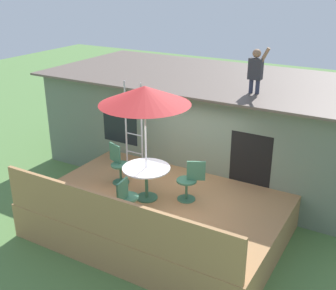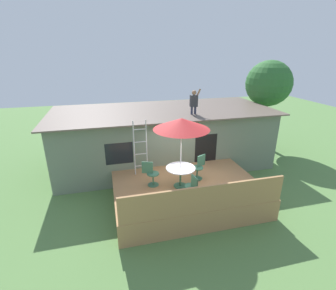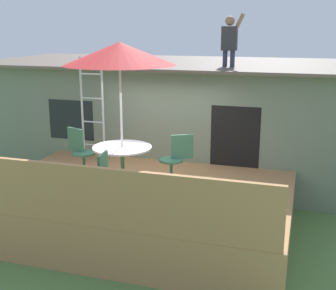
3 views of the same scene
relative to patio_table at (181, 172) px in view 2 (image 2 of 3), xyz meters
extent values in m
plane|color=#567F42|center=(0.28, 0.21, -1.39)|extent=(40.00, 40.00, 0.00)
cube|color=slate|center=(0.28, 3.81, -0.04)|extent=(10.00, 4.00, 2.70)
cube|color=#66564C|center=(0.28, 3.81, 1.34)|extent=(10.50, 4.50, 0.06)
cube|color=black|center=(-2.01, 1.82, 0.16)|extent=(1.10, 0.03, 0.90)
cube|color=black|center=(1.70, 1.82, -0.34)|extent=(1.00, 0.03, 2.00)
cube|color=#A87A4C|center=(0.28, 0.21, -0.99)|extent=(5.32, 3.84, 0.80)
cube|color=#A87A4C|center=(0.28, -1.65, -0.14)|extent=(5.22, 0.08, 0.90)
cylinder|color=#33664C|center=(0.00, 0.00, -0.57)|extent=(0.48, 0.48, 0.03)
cylinder|color=#33664C|center=(0.00, 0.00, -0.22)|extent=(0.07, 0.07, 0.71)
cylinder|color=silver|center=(0.00, 0.00, 0.14)|extent=(1.04, 1.04, 0.03)
cylinder|color=silver|center=(0.00, 0.00, 0.61)|extent=(0.04, 0.04, 2.40)
cone|color=red|center=(0.00, 0.00, 1.76)|extent=(1.90, 1.90, 0.38)
cylinder|color=silver|center=(-1.46, 1.32, 0.51)|extent=(0.04, 0.04, 2.20)
cylinder|color=silver|center=(-0.98, 1.32, 0.51)|extent=(0.04, 0.04, 2.20)
cylinder|color=silver|center=(-1.22, 1.32, -0.24)|extent=(0.48, 0.03, 0.03)
cylinder|color=silver|center=(-1.22, 1.32, 0.26)|extent=(0.48, 0.03, 0.03)
cylinder|color=silver|center=(-1.22, 1.32, 0.76)|extent=(0.48, 0.03, 0.03)
cylinder|color=silver|center=(-1.22, 1.32, 1.26)|extent=(0.48, 0.03, 0.03)
cylinder|color=#33384C|center=(1.30, 2.66, 1.54)|extent=(0.10, 0.10, 0.34)
cylinder|color=#33384C|center=(1.46, 2.66, 1.54)|extent=(0.10, 0.10, 0.34)
cube|color=#333338|center=(1.38, 2.66, 1.96)|extent=(0.32, 0.20, 0.50)
sphere|color=#997051|center=(1.38, 2.66, 2.32)|extent=(0.20, 0.20, 0.20)
cylinder|color=#997051|center=(1.56, 2.66, 2.26)|extent=(0.26, 0.08, 0.44)
cylinder|color=#33664C|center=(-0.94, 0.32, -0.58)|extent=(0.40, 0.40, 0.02)
cylinder|color=#33664C|center=(-0.94, 0.32, -0.36)|extent=(0.06, 0.06, 0.44)
cylinder|color=#33664C|center=(-0.94, 0.32, -0.13)|extent=(0.44, 0.44, 0.04)
cube|color=#33664C|center=(-1.13, 0.39, 0.11)|extent=(0.39, 0.17, 0.44)
cylinder|color=#33664C|center=(0.78, 0.39, -0.58)|extent=(0.40, 0.40, 0.02)
cylinder|color=#33664C|center=(0.78, 0.39, -0.36)|extent=(0.06, 0.06, 0.44)
cylinder|color=#33664C|center=(0.78, 0.39, -0.13)|extent=(0.44, 0.44, 0.04)
cube|color=#33664C|center=(0.96, 0.47, 0.11)|extent=(0.38, 0.21, 0.44)
cylinder|color=#33664C|center=(0.11, -0.86, -0.58)|extent=(0.40, 0.40, 0.02)
cylinder|color=#33664C|center=(0.11, -0.86, -0.36)|extent=(0.06, 0.06, 0.44)
cylinder|color=#33664C|center=(0.11, -0.86, -0.13)|extent=(0.44, 0.44, 0.04)
cube|color=#33664C|center=(0.13, -1.06, 0.11)|extent=(0.09, 0.40, 0.44)
cylinder|color=brown|center=(6.62, 4.88, 0.20)|extent=(0.25, 0.25, 3.16)
sphere|color=#2D662D|center=(6.62, 4.88, 2.28)|extent=(2.53, 2.53, 2.53)
camera|label=1|loc=(4.58, -6.96, 4.04)|focal=45.58mm
camera|label=2|loc=(-2.38, -7.56, 4.04)|focal=26.62mm
camera|label=3|loc=(3.01, -6.97, 2.18)|focal=47.68mm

